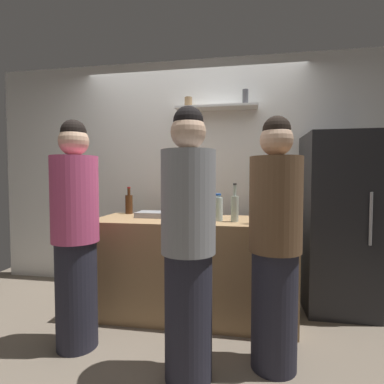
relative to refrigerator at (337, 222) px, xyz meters
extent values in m
plane|color=#726656|center=(-1.47, -0.85, -0.84)|extent=(5.28, 5.28, 0.00)
cube|color=white|center=(-1.47, 0.40, 0.46)|extent=(4.80, 0.10, 2.60)
cube|color=silver|center=(-1.18, 0.24, 1.19)|extent=(0.88, 0.22, 0.02)
cylinder|color=olive|center=(-1.49, 0.24, 1.25)|extent=(0.08, 0.08, 0.11)
cylinder|color=#4C4C51|center=(-0.87, 0.24, 1.28)|extent=(0.06, 0.06, 0.17)
cube|color=black|center=(0.00, 0.00, 0.00)|extent=(0.61, 0.62, 1.68)
cylinder|color=#99999E|center=(0.17, -0.33, 0.08)|extent=(0.02, 0.02, 0.45)
cube|color=#9E7A51|center=(-1.35, -0.34, -0.40)|extent=(1.80, 0.69, 0.89)
cube|color=gray|center=(-1.73, -0.25, 0.07)|extent=(0.34, 0.24, 0.05)
cylinder|color=#B2B2B7|center=(-0.59, -0.11, 0.11)|extent=(0.10, 0.10, 0.13)
cylinder|color=silver|center=(-0.58, -0.10, 0.16)|extent=(0.01, 0.01, 0.16)
cylinder|color=silver|center=(-0.60, -0.10, 0.18)|extent=(0.02, 0.02, 0.19)
cylinder|color=silver|center=(-0.61, -0.11, 0.17)|extent=(0.01, 0.04, 0.18)
cylinder|color=silver|center=(-0.60, -0.08, 0.17)|extent=(0.02, 0.01, 0.18)
cylinder|color=#472814|center=(-2.08, -0.05, 0.14)|extent=(0.08, 0.08, 0.20)
cylinder|color=#472814|center=(-2.08, -0.05, 0.28)|extent=(0.03, 0.03, 0.07)
cylinder|color=maroon|center=(-2.08, -0.05, 0.32)|extent=(0.04, 0.04, 0.02)
cylinder|color=black|center=(-0.78, -0.53, 0.15)|extent=(0.07, 0.07, 0.22)
cylinder|color=black|center=(-0.78, -0.53, 0.31)|extent=(0.03, 0.03, 0.09)
cylinder|color=gold|center=(-0.78, -0.53, 0.36)|extent=(0.03, 0.03, 0.02)
cylinder|color=#B2BFB2|center=(-0.96, -0.44, 0.16)|extent=(0.07, 0.07, 0.22)
cylinder|color=#B2BFB2|center=(-0.96, -0.44, 0.32)|extent=(0.03, 0.03, 0.10)
cylinder|color=#333333|center=(-0.96, -0.44, 0.37)|extent=(0.03, 0.03, 0.02)
cylinder|color=#19471E|center=(-1.18, -0.58, 0.16)|extent=(0.08, 0.08, 0.23)
cylinder|color=#19471E|center=(-1.18, -0.58, 0.32)|extent=(0.03, 0.03, 0.10)
cylinder|color=black|center=(-1.18, -0.58, 0.38)|extent=(0.04, 0.04, 0.02)
cylinder|color=silver|center=(-1.11, -0.41, 0.15)|extent=(0.09, 0.09, 0.21)
cylinder|color=silver|center=(-1.11, -0.41, 0.26)|extent=(0.05, 0.05, 0.02)
cylinder|color=blue|center=(-1.11, -0.41, 0.28)|extent=(0.06, 0.06, 0.02)
cylinder|color=#262633|center=(-1.22, -1.23, -0.44)|extent=(0.30, 0.30, 0.80)
cylinder|color=gray|center=(-1.22, -1.23, 0.28)|extent=(0.34, 0.34, 0.64)
sphere|color=#D8AD8C|center=(-1.22, -1.23, 0.71)|extent=(0.22, 0.22, 0.22)
sphere|color=black|center=(-1.22, -1.23, 0.77)|extent=(0.19, 0.19, 0.19)
cylinder|color=#262633|center=(-2.11, -1.02, -0.44)|extent=(0.30, 0.30, 0.80)
cylinder|color=#D14C7F|center=(-2.11, -1.02, 0.27)|extent=(0.34, 0.34, 0.63)
sphere|color=#D8AD8C|center=(-2.11, -1.02, 0.69)|extent=(0.22, 0.22, 0.22)
sphere|color=black|center=(-2.11, -1.02, 0.76)|extent=(0.18, 0.18, 0.18)
cylinder|color=#262633|center=(-0.68, -1.03, -0.45)|extent=(0.30, 0.30, 0.79)
cylinder|color=brown|center=(-0.68, -1.03, 0.26)|extent=(0.34, 0.34, 0.62)
sphere|color=#D8AD8C|center=(-0.68, -1.03, 0.67)|extent=(0.21, 0.21, 0.21)
sphere|color=black|center=(-0.68, -1.03, 0.74)|extent=(0.18, 0.18, 0.18)
camera|label=1|loc=(-0.88, -3.04, 0.43)|focal=28.02mm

